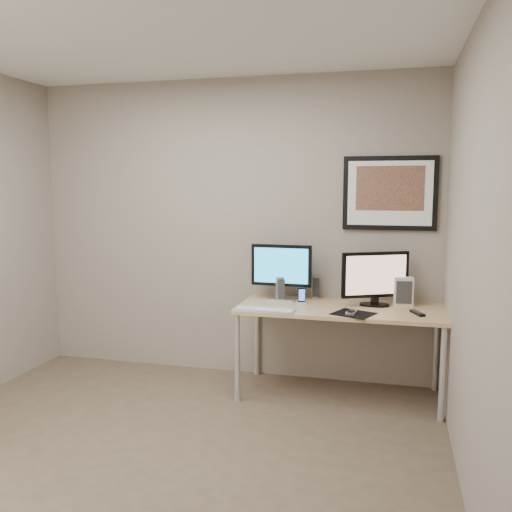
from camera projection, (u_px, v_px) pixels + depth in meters
The scene contains 14 objects.
floor at pixel (153, 462), 3.32m from camera, with size 3.60×3.60×0.00m, color brown.
room at pixel (176, 192), 3.54m from camera, with size 3.60×3.60×3.60m.
desk at pixel (340, 315), 4.29m from camera, with size 1.60×0.70×0.73m.
framed_art at pixel (390, 193), 4.40m from camera, with size 0.75×0.04×0.60m.
monitor_large at pixel (281, 269), 4.51m from camera, with size 0.51×0.17×0.47m.
monitor_tv at pixel (375, 277), 4.28m from camera, with size 0.51×0.27×0.44m.
speaker_left at pixel (280, 288), 4.53m from camera, with size 0.08×0.08×0.20m, color silver.
speaker_right at pixel (315, 287), 4.62m from camera, with size 0.08×0.08×0.19m, color silver.
phone_dock at pixel (302, 296), 4.37m from camera, with size 0.06×0.06×0.14m, color black.
keyboard at pixel (264, 310), 4.15m from camera, with size 0.47×0.13×0.02m, color silver.
mousepad at pixel (353, 314), 4.04m from camera, with size 0.28×0.25×0.00m, color black.
mouse at pixel (351, 312), 4.02m from camera, with size 0.06×0.11×0.04m, color black.
remote at pixel (417, 313), 4.03m from camera, with size 0.05×0.18×0.02m, color black.
fan_unit at pixel (403, 291), 4.32m from camera, with size 0.15×0.11×0.23m, color silver.
Camera 1 is at (1.39, -2.88, 1.69)m, focal length 38.00 mm.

